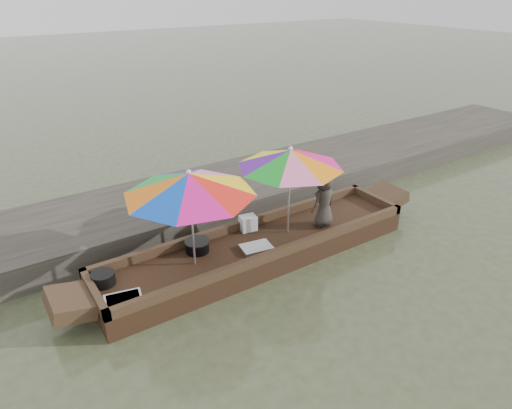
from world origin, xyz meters
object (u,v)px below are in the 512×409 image
vendor (324,201)px  umbrella_stern (289,191)px  cooking_pot (103,279)px  supply_bag (248,223)px  umbrella_bow (192,219)px  tray_scallop (256,248)px  charcoal_grill (197,246)px  tray_crayfish (123,301)px  boat_hull (259,251)px

vendor → umbrella_stern: bearing=-17.1°
cooking_pot → supply_bag: bearing=4.4°
vendor → umbrella_bow: umbrella_bow is taller
tray_scallop → umbrella_bow: umbrella_bow is taller
supply_bag → umbrella_bow: 1.48m
charcoal_grill → umbrella_bow: bearing=-123.1°
tray_crayfish → vendor: (3.69, 0.20, 0.44)m
cooking_pot → tray_scallop: bearing=-10.3°
charcoal_grill → vendor: size_ratio=0.39×
charcoal_grill → umbrella_bow: 0.77m
charcoal_grill → vendor: (2.25, -0.44, 0.40)m
cooking_pot → tray_crayfish: 0.60m
tray_crayfish → umbrella_bow: 1.48m
supply_bag → tray_scallop: bearing=-111.1°
umbrella_bow → umbrella_stern: (1.79, 0.00, 0.00)m
cooking_pot → tray_scallop: 2.38m
boat_hull → tray_crayfish: bearing=-172.0°
tray_crayfish → charcoal_grill: (1.43, 0.64, 0.04)m
supply_bag → umbrella_stern: size_ratio=0.16×
tray_crayfish → umbrella_stern: size_ratio=0.28×
charcoal_grill → umbrella_stern: size_ratio=0.22×
vendor → supply_bag: bearing=-31.3°
tray_crayfish → charcoal_grill: charcoal_grill is taller
tray_scallop → umbrella_bow: 1.27m
tray_scallop → vendor: bearing=1.2°
charcoal_grill → vendor: bearing=-11.1°
charcoal_grill → boat_hull: bearing=-16.7°
umbrella_bow → umbrella_stern: 1.79m
tray_crayfish → supply_bag: (2.49, 0.79, 0.09)m
cooking_pot → vendor: (3.77, -0.39, 0.40)m
supply_bag → umbrella_stern: (0.53, -0.45, 0.65)m
cooking_pot → charcoal_grill: 1.52m
vendor → umbrella_stern: umbrella_stern is taller
supply_bag → vendor: (1.19, -0.59, 0.36)m
tray_crayfish → vendor: 3.72m
boat_hull → umbrella_bow: umbrella_bow is taller
umbrella_bow → charcoal_grill: bearing=56.9°
boat_hull → umbrella_stern: size_ratio=3.20×
vendor → umbrella_stern: (-0.66, 0.14, 0.29)m
boat_hull → tray_scallop: 0.32m
supply_bag → tray_crayfish: bearing=-162.4°
boat_hull → umbrella_stern: bearing=0.0°
boat_hull → tray_scallop: (-0.18, -0.17, 0.21)m
umbrella_stern → cooking_pot: bearing=175.4°
tray_scallop → umbrella_stern: (0.77, 0.17, 0.74)m
cooking_pot → tray_crayfish: cooking_pot is taller
tray_scallop → supply_bag: bearing=68.9°
supply_bag → umbrella_bow: (-1.26, -0.45, 0.65)m
charcoal_grill → umbrella_bow: (-0.20, -0.30, 0.69)m
tray_scallop → supply_bag: 0.68m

